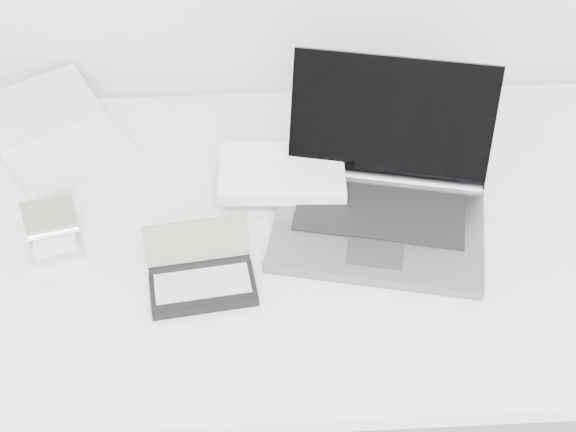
{
  "coord_description": "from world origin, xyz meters",
  "views": [
    {
      "loc": [
        -0.08,
        0.54,
        1.73
      ],
      "look_at": [
        -0.03,
        1.51,
        0.79
      ],
      "focal_mm": 50.0,
      "sensor_mm": 36.0,
      "label": 1
    }
  ],
  "objects_px": {
    "netbook_open_white": "(62,143)",
    "palmtop_charcoal": "(201,276)",
    "laptop_large": "(357,191)",
    "desk": "(303,242)"
  },
  "relations": [
    {
      "from": "laptop_large",
      "to": "netbook_open_white",
      "type": "height_order",
      "value": "laptop_large"
    },
    {
      "from": "desk",
      "to": "netbook_open_white",
      "type": "distance_m",
      "value": 0.51
    },
    {
      "from": "laptop_large",
      "to": "palmtop_charcoal",
      "type": "height_order",
      "value": "laptop_large"
    },
    {
      "from": "laptop_large",
      "to": "palmtop_charcoal",
      "type": "relative_size",
      "value": 2.7
    },
    {
      "from": "netbook_open_white",
      "to": "palmtop_charcoal",
      "type": "bearing_deg",
      "value": -85.52
    },
    {
      "from": "laptop_large",
      "to": "palmtop_charcoal",
      "type": "distance_m",
      "value": 0.32
    },
    {
      "from": "netbook_open_white",
      "to": "palmtop_charcoal",
      "type": "relative_size",
      "value": 1.96
    },
    {
      "from": "laptop_large",
      "to": "netbook_open_white",
      "type": "relative_size",
      "value": 1.38
    },
    {
      "from": "laptop_large",
      "to": "palmtop_charcoal",
      "type": "bearing_deg",
      "value": -135.27
    },
    {
      "from": "netbook_open_white",
      "to": "laptop_large",
      "type": "bearing_deg",
      "value": -52.22
    }
  ]
}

